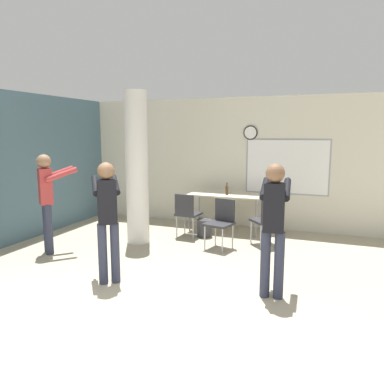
{
  "coord_description": "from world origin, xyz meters",
  "views": [
    {
      "loc": [
        2.06,
        -2.95,
        2.05
      ],
      "look_at": [
        -0.01,
        2.42,
        1.14
      ],
      "focal_mm": 35.0,
      "sensor_mm": 36.0,
      "label": 1
    }
  ],
  "objects_px": {
    "chair_table_front": "(221,220)",
    "chair_table_left": "(187,212)",
    "chair_table_right": "(267,218)",
    "person_watching_back": "(48,196)",
    "bottle_on_table": "(227,190)",
    "person_playing_side": "(274,220)",
    "folding_table": "(226,197)",
    "person_playing_front": "(107,213)"
  },
  "relations": [
    {
      "from": "chair_table_front",
      "to": "chair_table_left",
      "type": "xyz_separation_m",
      "value": [
        -0.83,
        0.44,
        0.0
      ]
    },
    {
      "from": "chair_table_right",
      "to": "person_watching_back",
      "type": "relative_size",
      "value": 0.51
    },
    {
      "from": "bottle_on_table",
      "to": "person_playing_side",
      "type": "height_order",
      "value": "person_playing_side"
    },
    {
      "from": "folding_table",
      "to": "chair_table_left",
      "type": "xyz_separation_m",
      "value": [
        -0.57,
        -0.78,
        -0.21
      ]
    },
    {
      "from": "folding_table",
      "to": "person_watching_back",
      "type": "xyz_separation_m",
      "value": [
        -2.4,
        -2.56,
        0.27
      ]
    },
    {
      "from": "chair_table_right",
      "to": "person_watching_back",
      "type": "xyz_separation_m",
      "value": [
        -3.4,
        -1.75,
        0.49
      ]
    },
    {
      "from": "chair_table_left",
      "to": "person_playing_front",
      "type": "distance_m",
      "value": 2.56
    },
    {
      "from": "chair_table_right",
      "to": "chair_table_left",
      "type": "bearing_deg",
      "value": 178.96
    },
    {
      "from": "chair_table_front",
      "to": "chair_table_left",
      "type": "distance_m",
      "value": 0.94
    },
    {
      "from": "chair_table_left",
      "to": "person_watching_back",
      "type": "height_order",
      "value": "person_watching_back"
    },
    {
      "from": "chair_table_left",
      "to": "person_playing_side",
      "type": "height_order",
      "value": "person_playing_side"
    },
    {
      "from": "chair_table_front",
      "to": "person_watching_back",
      "type": "distance_m",
      "value": 3.01
    },
    {
      "from": "chair_table_front",
      "to": "person_playing_side",
      "type": "bearing_deg",
      "value": -55.44
    },
    {
      "from": "chair_table_right",
      "to": "person_playing_front",
      "type": "height_order",
      "value": "person_playing_front"
    },
    {
      "from": "person_playing_side",
      "to": "person_watching_back",
      "type": "bearing_deg",
      "value": 174.3
    },
    {
      "from": "chair_table_right",
      "to": "bottle_on_table",
      "type": "bearing_deg",
      "value": 142.64
    },
    {
      "from": "person_watching_back",
      "to": "folding_table",
      "type": "bearing_deg",
      "value": 46.88
    },
    {
      "from": "chair_table_front",
      "to": "person_playing_front",
      "type": "xyz_separation_m",
      "value": [
        -0.98,
        -2.07,
        0.47
      ]
    },
    {
      "from": "bottle_on_table",
      "to": "person_playing_side",
      "type": "bearing_deg",
      "value": -63.89
    },
    {
      "from": "chair_table_left",
      "to": "person_playing_front",
      "type": "bearing_deg",
      "value": -93.52
    },
    {
      "from": "folding_table",
      "to": "person_playing_front",
      "type": "xyz_separation_m",
      "value": [
        -0.73,
        -3.29,
        0.26
      ]
    },
    {
      "from": "chair_table_left",
      "to": "person_watching_back",
      "type": "xyz_separation_m",
      "value": [
        -1.83,
        -1.78,
        0.49
      ]
    },
    {
      "from": "folding_table",
      "to": "bottle_on_table",
      "type": "height_order",
      "value": "bottle_on_table"
    },
    {
      "from": "chair_table_right",
      "to": "person_playing_side",
      "type": "distance_m",
      "value": 2.23
    },
    {
      "from": "folding_table",
      "to": "bottle_on_table",
      "type": "xyz_separation_m",
      "value": [
        0.03,
        -0.07,
        0.15
      ]
    },
    {
      "from": "chair_table_right",
      "to": "folding_table",
      "type": "bearing_deg",
      "value": 141.2
    },
    {
      "from": "folding_table",
      "to": "chair_table_right",
      "type": "bearing_deg",
      "value": -38.8
    },
    {
      "from": "chair_table_front",
      "to": "person_playing_side",
      "type": "xyz_separation_m",
      "value": [
        1.19,
        -1.72,
        0.48
      ]
    },
    {
      "from": "bottle_on_table",
      "to": "person_playing_side",
      "type": "distance_m",
      "value": 3.2
    },
    {
      "from": "bottle_on_table",
      "to": "chair_table_right",
      "type": "bearing_deg",
      "value": -37.36
    },
    {
      "from": "person_watching_back",
      "to": "person_playing_front",
      "type": "relative_size",
      "value": 1.02
    },
    {
      "from": "chair_table_left",
      "to": "person_playing_side",
      "type": "bearing_deg",
      "value": -47.05
    },
    {
      "from": "chair_table_right",
      "to": "chair_table_left",
      "type": "relative_size",
      "value": 1.0
    },
    {
      "from": "bottle_on_table",
      "to": "chair_table_left",
      "type": "distance_m",
      "value": 1.0
    },
    {
      "from": "chair_table_right",
      "to": "person_playing_front",
      "type": "bearing_deg",
      "value": -124.86
    },
    {
      "from": "folding_table",
      "to": "person_playing_front",
      "type": "bearing_deg",
      "value": -102.43
    },
    {
      "from": "folding_table",
      "to": "person_playing_side",
      "type": "distance_m",
      "value": 3.29
    },
    {
      "from": "chair_table_left",
      "to": "person_watching_back",
      "type": "bearing_deg",
      "value": -135.72
    },
    {
      "from": "chair_table_front",
      "to": "chair_table_left",
      "type": "height_order",
      "value": "same"
    },
    {
      "from": "folding_table",
      "to": "person_playing_front",
      "type": "distance_m",
      "value": 3.38
    },
    {
      "from": "person_watching_back",
      "to": "bottle_on_table",
      "type": "bearing_deg",
      "value": 45.73
    },
    {
      "from": "person_watching_back",
      "to": "person_playing_side",
      "type": "xyz_separation_m",
      "value": [
        3.84,
        -0.38,
        -0.01
      ]
    }
  ]
}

